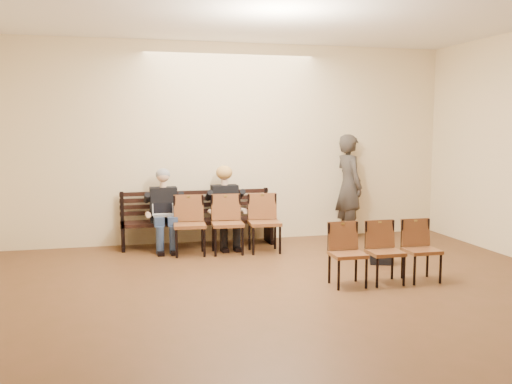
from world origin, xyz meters
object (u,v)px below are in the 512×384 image
water_bottle (236,215)px  passerby (349,178)px  seated_woman (226,208)px  bag (382,255)px  chair_row_front (228,224)px  bench (198,233)px  seated_man (164,210)px  laptop (164,217)px  chair_row_back (385,253)px

water_bottle → passerby: 2.36m
water_bottle → seated_woman: bearing=111.6°
bag → passerby: size_ratio=0.16×
chair_row_front → water_bottle: bearing=60.8°
bench → seated_man: seated_man is taller
bag → passerby: bearing=80.7°
passerby → water_bottle: bearing=95.1°
seated_man → water_bottle: (1.16, -0.28, -0.09)m
bench → seated_man: bearing=-168.3°
laptop → water_bottle: size_ratio=1.46×
laptop → chair_row_front: chair_row_front is taller
seated_man → chair_row_front: seated_man is taller
seated_man → seated_woman: 1.04m
bench → passerby: 2.95m
laptop → chair_row_back: bearing=-56.4°
passerby → chair_row_front: bearing=100.6°
water_bottle → chair_row_front: size_ratio=0.14×
laptop → bench: bearing=15.2°
seated_woman → water_bottle: bearing=-68.4°
water_bottle → chair_row_front: (-0.20, -0.30, -0.09)m
seated_man → chair_row_back: 3.85m
chair_row_back → passerby: bearing=76.7°
chair_row_back → bag: bearing=66.9°
seated_man → passerby: bearing=3.7°
seated_man → water_bottle: 1.19m
bench → water_bottle: water_bottle is taller
water_bottle → chair_row_front: bearing=-123.6°
laptop → chair_row_front: 1.06m
seated_man → chair_row_front: size_ratio=0.77×
seated_man → laptop: seated_man is taller
chair_row_front → chair_row_back: size_ratio=1.17×
bench → seated_man: 0.74m
bench → bag: bench is taller
seated_man → laptop: 0.21m
laptop → passerby: bearing=-4.9°
bench → seated_woman: bearing=-14.5°
seated_woman → water_bottle: size_ratio=5.53×
laptop → water_bottle: 1.19m
water_bottle → bag: bearing=-38.9°
seated_woman → chair_row_front: bearing=-98.2°
seated_woman → laptop: (-1.07, -0.19, -0.08)m
bench → bag: size_ratio=7.66×
chair_row_front → seated_woman: bearing=86.2°
seated_man → passerby: (3.40, 0.22, 0.43)m
bag → chair_row_back: bearing=-114.3°
passerby → seated_man: bearing=86.1°
water_bottle → passerby: (2.24, 0.50, 0.53)m
chair_row_back → chair_row_front: bearing=127.8°
bag → chair_row_front: (-2.10, 1.24, 0.35)m
bag → seated_man: bearing=149.2°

